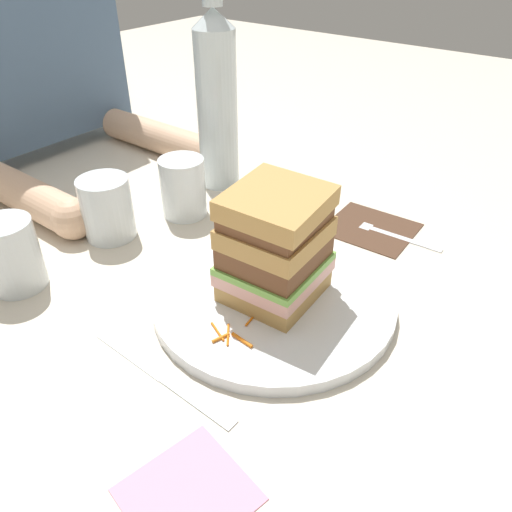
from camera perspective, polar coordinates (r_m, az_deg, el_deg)
The scene contains 22 objects.
ground_plane at distance 0.63m, azimuth 0.49°, elevation -4.60°, with size 3.00×3.00×0.00m, color beige.
main_plate at distance 0.61m, azimuth 2.22°, elevation -4.65°, with size 0.30×0.30×0.02m, color white.
sandwich at distance 0.57m, azimuth 2.35°, elevation 1.18°, with size 0.12×0.11×0.14m.
carrot_shred_0 at distance 0.57m, azimuth -0.60°, elevation -7.36°, with size 0.00×0.00×0.02m, color orange.
carrot_shred_1 at distance 0.55m, azimuth -4.09°, elevation -9.38°, with size 0.00×0.00×0.02m, color orange.
carrot_shred_2 at distance 0.55m, azimuth -3.25°, elevation -9.04°, with size 0.00×0.00×0.03m, color orange.
carrot_shred_3 at distance 0.54m, azimuth -1.62°, elevation -9.67°, with size 0.00×0.00×0.03m, color orange.
carrot_shred_4 at distance 0.55m, azimuth -4.47°, elevation -8.68°, with size 0.00×0.00×0.03m, color orange.
carrot_shred_5 at distance 0.67m, azimuth 5.23°, elevation 0.14°, with size 0.00×0.00×0.02m, color orange.
carrot_shred_6 at distance 0.68m, azimuth 7.21°, elevation 0.47°, with size 0.00×0.00×0.03m, color orange.
carrot_shred_7 at distance 0.66m, azimuth 4.42°, elevation -0.40°, with size 0.00×0.00×0.03m, color orange.
carrot_shred_8 at distance 0.68m, azimuth 6.82°, elevation 0.41°, with size 0.00×0.00×0.03m, color orange.
carrot_shred_9 at distance 0.65m, azimuth 6.57°, elevation -1.25°, with size 0.00×0.00×0.02m, color orange.
napkin_dark at distance 0.78m, azimuth 13.12°, elevation 3.19°, with size 0.12×0.13×0.00m, color #4C3323.
fork at distance 0.77m, azimuth 14.66°, elevation 2.87°, with size 0.02×0.17×0.00m.
knife at distance 0.54m, azimuth -10.40°, elevation -13.63°, with size 0.02×0.20×0.00m.
juice_glass at distance 0.79m, azimuth -8.38°, elevation 7.53°, with size 0.07×0.07×0.09m.
water_bottle at distance 0.85m, azimuth -4.55°, elevation 17.56°, with size 0.07×0.07×0.33m.
empty_tumbler_0 at distance 0.69m, azimuth -26.38°, elevation 0.11°, with size 0.07×0.07×0.09m, color silver.
empty_tumbler_1 at distance 0.75m, azimuth -16.81°, elevation 5.30°, with size 0.07×0.07×0.09m, color silver.
napkin_pink at distance 0.46m, azimuth -7.87°, elevation -25.55°, with size 0.10×0.09×0.00m, color pink.
diner_across at distance 1.03m, azimuth -26.38°, elevation 23.48°, with size 0.40×0.45×0.57m.
Camera 1 is at (-0.39, -0.29, 0.40)m, focal length 34.66 mm.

